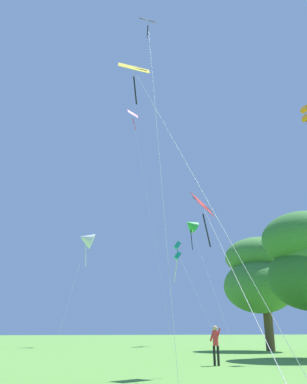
% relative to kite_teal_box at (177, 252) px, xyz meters
% --- Properties ---
extents(kite_teal_box, '(1.42, 7.79, 11.02)m').
position_rel_kite_teal_box_xyz_m(kite_teal_box, '(0.00, 0.00, 0.00)').
color(kite_teal_box, teal).
rests_on(kite_teal_box, ground_plane).
extents(kite_white_distant, '(4.02, 5.68, 12.16)m').
position_rel_kite_teal_box_xyz_m(kite_white_distant, '(-9.88, 2.29, 1.18)').
color(kite_white_distant, white).
rests_on(kite_white_distant, ground_plane).
extents(kite_green_small, '(2.20, 12.01, 15.00)m').
position_rel_kite_teal_box_xyz_m(kite_green_small, '(3.11, 3.15, 4.12)').
color(kite_green_small, green).
rests_on(kite_green_small, ground_plane).
extents(kite_pink_low, '(2.64, 9.23, 29.24)m').
position_rel_kite_teal_box_xyz_m(kite_pink_low, '(-4.42, 3.04, 17.13)').
color(kite_pink_low, pink).
rests_on(kite_pink_low, ground_plane).
extents(kite_yellow_diamond, '(1.98, 11.82, 15.89)m').
position_rel_kite_teal_box_xyz_m(kite_yellow_diamond, '(-11.53, -22.97, 4.76)').
color(kite_yellow_diamond, yellow).
rests_on(kite_yellow_diamond, ground_plane).
extents(kite_black_large, '(2.26, 8.49, 21.14)m').
position_rel_kite_teal_box_xyz_m(kite_black_large, '(-10.32, -21.43, 9.33)').
color(kite_black_large, black).
rests_on(kite_black_large, ground_plane).
extents(kite_orange_box, '(0.57, 10.48, 15.58)m').
position_rel_kite_teal_box_xyz_m(kite_orange_box, '(0.34, -22.24, 4.89)').
color(kite_orange_box, orange).
rests_on(kite_orange_box, ground_plane).
extents(kite_red_high, '(3.97, 10.32, 6.71)m').
position_rel_kite_teal_box_xyz_m(kite_red_high, '(-9.90, -27.31, -4.12)').
color(kite_red_high, red).
rests_on(kite_red_high, ground_plane).
extents(person_in_blue_jacket, '(0.47, 0.40, 1.68)m').
position_rel_kite_teal_box_xyz_m(person_in_blue_jacket, '(-7.73, -23.43, -8.86)').
color(person_in_blue_jacket, black).
rests_on(person_in_blue_jacket, ground_plane).
extents(tree_right_cluster, '(6.24, 6.31, 9.14)m').
position_rel_kite_teal_box_xyz_m(tree_right_cluster, '(2.79, -11.68, -3.83)').
color(tree_right_cluster, brown).
rests_on(tree_right_cluster, ground_plane).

